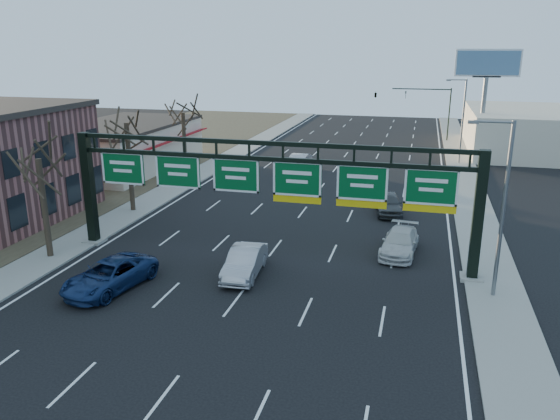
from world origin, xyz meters
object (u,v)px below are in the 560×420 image
(car_blue_suv, at_px, (110,275))
(car_white_wagon, at_px, (400,242))
(car_silver_sedan, at_px, (245,262))
(sign_gantry, at_px, (269,185))

(car_blue_suv, xyz_separation_m, car_white_wagon, (14.50, 9.10, -0.05))
(car_blue_suv, relative_size, car_silver_sedan, 1.16)
(sign_gantry, distance_m, car_white_wagon, 8.98)
(sign_gantry, xyz_separation_m, car_silver_sedan, (-0.70, -2.56, -3.85))
(car_silver_sedan, relative_size, car_white_wagon, 0.96)
(car_silver_sedan, height_order, car_white_wagon, car_silver_sedan)
(car_blue_suv, height_order, car_white_wagon, car_blue_suv)
(car_silver_sedan, bearing_deg, car_blue_suv, -154.76)
(sign_gantry, distance_m, car_blue_suv, 10.04)
(car_blue_suv, height_order, car_silver_sedan, car_silver_sedan)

